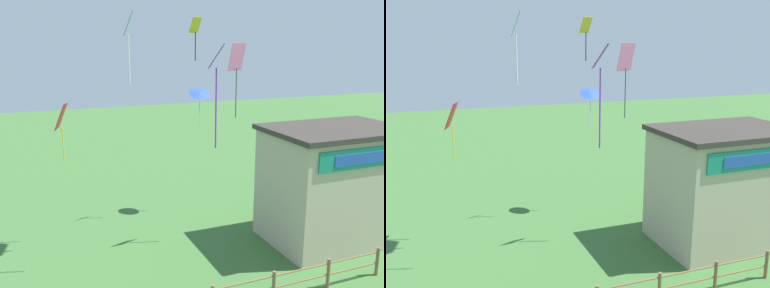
% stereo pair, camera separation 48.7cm
% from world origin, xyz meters
% --- Properties ---
extents(seaside_building, '(6.59, 4.61, 5.71)m').
position_xyz_m(seaside_building, '(8.10, 11.13, 2.88)').
color(seaside_building, '#B7A88E').
rests_on(seaside_building, ground_plane).
extents(kite_red_diamond, '(0.79, 1.06, 2.76)m').
position_xyz_m(kite_red_diamond, '(-4.09, 15.79, 6.08)').
color(kite_red_diamond, red).
extents(kite_yellow_diamond, '(0.71, 0.56, 2.24)m').
position_xyz_m(kite_yellow_diamond, '(2.97, 16.44, 10.25)').
color(kite_yellow_diamond, yellow).
extents(kite_blue_delta, '(1.37, 1.30, 2.12)m').
position_xyz_m(kite_blue_delta, '(3.50, 17.12, 6.87)').
color(kite_blue_delta, blue).
extents(kite_green_diamond, '(0.51, 0.78, 2.83)m').
position_xyz_m(kite_green_diamond, '(-1.67, 12.00, 10.00)').
color(kite_green_diamond, green).
extents(kite_pink_diamond, '(0.98, 0.62, 3.45)m').
position_xyz_m(kite_pink_diamond, '(3.56, 12.87, 8.68)').
color(kite_pink_diamond, pink).
extents(kite_purple_streamer, '(0.74, 0.80, 3.29)m').
position_xyz_m(kite_purple_streamer, '(-0.05, 7.32, 8.65)').
color(kite_purple_streamer, purple).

